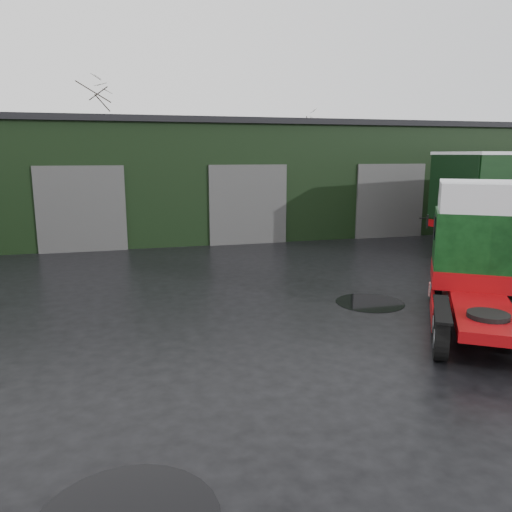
{
  "coord_description": "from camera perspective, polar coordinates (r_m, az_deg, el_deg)",
  "views": [
    {
      "loc": [
        -4.18,
        -10.47,
        4.51
      ],
      "look_at": [
        -0.61,
        2.79,
        1.7
      ],
      "focal_mm": 35.0,
      "sensor_mm": 36.0,
      "label": 1
    }
  ],
  "objects": [
    {
      "name": "ground",
      "position": [
        12.14,
        6.31,
        -10.31
      ],
      "size": [
        100.0,
        100.0,
        0.0
      ],
      "primitive_type": "plane",
      "color": "black"
    },
    {
      "name": "warehouse",
      "position": [
        31.12,
        -3.67,
        9.04
      ],
      "size": [
        32.4,
        12.4,
        6.3
      ],
      "color": "black",
      "rests_on": "ground"
    },
    {
      "name": "hero_tractor",
      "position": [
        13.7,
        24.65,
        -0.5
      ],
      "size": [
        5.5,
        6.53,
        3.79
      ],
      "primitive_type": null,
      "rotation": [
        0.0,
        0.0,
        -0.58
      ],
      "color": "black",
      "rests_on": "ground"
    },
    {
      "name": "tree_back_a",
      "position": [
        40.51,
        -18.03,
        11.34
      ],
      "size": [
        4.4,
        4.4,
        9.5
      ],
      "primitive_type": null,
      "color": "black",
      "rests_on": "ground"
    },
    {
      "name": "tree_back_b",
      "position": [
        42.89,
        4.29,
        10.51
      ],
      "size": [
        4.4,
        4.4,
        7.5
      ],
      "primitive_type": null,
      "color": "black",
      "rests_on": "ground"
    },
    {
      "name": "puddle_1",
      "position": [
        15.88,
        12.87,
        -5.22
      ],
      "size": [
        2.11,
        2.11,
        0.01
      ],
      "primitive_type": "cylinder",
      "color": "black",
      "rests_on": "ground"
    }
  ]
}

